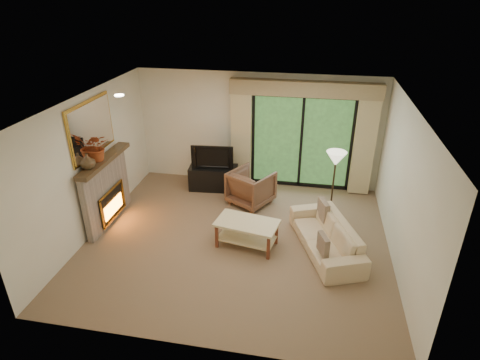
% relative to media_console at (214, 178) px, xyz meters
% --- Properties ---
extents(floor, '(5.50, 5.50, 0.00)m').
position_rel_media_console_xyz_m(floor, '(0.93, -1.95, -0.27)').
color(floor, '#856A4F').
rests_on(floor, ground).
extents(ceiling, '(5.50, 5.50, 0.00)m').
position_rel_media_console_xyz_m(ceiling, '(0.93, -1.95, 2.33)').
color(ceiling, white).
rests_on(ceiling, ground).
extents(wall_back, '(5.00, 0.00, 5.00)m').
position_rel_media_console_xyz_m(wall_back, '(0.93, 0.55, 1.03)').
color(wall_back, white).
rests_on(wall_back, ground).
extents(wall_front, '(5.00, 0.00, 5.00)m').
position_rel_media_console_xyz_m(wall_front, '(0.93, -4.45, 1.03)').
color(wall_front, white).
rests_on(wall_front, ground).
extents(wall_left, '(0.00, 5.00, 5.00)m').
position_rel_media_console_xyz_m(wall_left, '(-1.82, -1.95, 1.03)').
color(wall_left, white).
rests_on(wall_left, ground).
extents(wall_right, '(0.00, 5.00, 5.00)m').
position_rel_media_console_xyz_m(wall_right, '(3.68, -1.95, 1.03)').
color(wall_right, white).
rests_on(wall_right, ground).
extents(fireplace, '(0.24, 1.70, 1.37)m').
position_rel_media_console_xyz_m(fireplace, '(-1.70, -1.75, 0.41)').
color(fireplace, gray).
rests_on(fireplace, floor).
extents(mirror, '(0.07, 1.45, 1.02)m').
position_rel_media_console_xyz_m(mirror, '(-1.79, -1.75, 1.68)').
color(mirror, '#BE8D32').
rests_on(mirror, wall_left).
extents(sliding_door, '(2.26, 0.10, 2.16)m').
position_rel_media_console_xyz_m(sliding_door, '(1.93, 0.50, 0.83)').
color(sliding_door, black).
rests_on(sliding_door, floor).
extents(curtain_left, '(0.45, 0.18, 2.35)m').
position_rel_media_console_xyz_m(curtain_left, '(0.58, 0.39, 0.93)').
color(curtain_left, '#C8B583').
rests_on(curtain_left, floor).
extents(curtain_right, '(0.45, 0.18, 2.35)m').
position_rel_media_console_xyz_m(curtain_right, '(3.28, 0.39, 0.93)').
color(curtain_right, '#C8B583').
rests_on(curtain_right, floor).
extents(cornice, '(3.20, 0.24, 0.32)m').
position_rel_media_console_xyz_m(cornice, '(1.93, 0.41, 2.05)').
color(cornice, tan).
rests_on(cornice, wall_back).
extents(media_console, '(1.13, 0.58, 0.55)m').
position_rel_media_console_xyz_m(media_console, '(0.00, 0.00, 0.00)').
color(media_console, black).
rests_on(media_console, floor).
extents(tv, '(0.95, 0.20, 0.55)m').
position_rel_media_console_xyz_m(tv, '(0.00, -0.00, 0.55)').
color(tv, black).
rests_on(tv, media_console).
extents(armchair, '(1.11, 1.12, 0.76)m').
position_rel_media_console_xyz_m(armchair, '(0.96, -0.52, 0.10)').
color(armchair, brown).
rests_on(armchair, floor).
extents(sofa, '(1.40, 2.08, 0.56)m').
position_rel_media_console_xyz_m(sofa, '(2.54, -1.95, 0.01)').
color(sofa, beige).
rests_on(sofa, floor).
extents(pillow_near, '(0.21, 0.35, 0.34)m').
position_rel_media_console_xyz_m(pillow_near, '(2.47, -2.50, 0.20)').
color(pillow_near, '#503A28').
rests_on(pillow_near, sofa).
extents(pillow_far, '(0.23, 0.39, 0.38)m').
position_rel_media_console_xyz_m(pillow_far, '(2.47, -1.39, 0.21)').
color(pillow_far, '#503A28').
rests_on(pillow_far, sofa).
extents(coffee_table, '(1.19, 0.80, 0.49)m').
position_rel_media_console_xyz_m(coffee_table, '(1.14, -2.08, -0.03)').
color(coffee_table, beige).
rests_on(coffee_table, floor).
extents(floor_lamp, '(0.41, 0.41, 1.45)m').
position_rel_media_console_xyz_m(floor_lamp, '(2.64, -0.83, 0.45)').
color(floor_lamp, white).
rests_on(floor_lamp, floor).
extents(vase, '(0.29, 0.29, 0.28)m').
position_rel_media_console_xyz_m(vase, '(-1.68, -2.23, 1.24)').
color(vase, '#483621').
rests_on(vase, fireplace).
extents(branches, '(0.57, 0.53, 0.52)m').
position_rel_media_console_xyz_m(branches, '(-1.68, -1.86, 1.36)').
color(branches, '#973C19').
rests_on(branches, fireplace).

